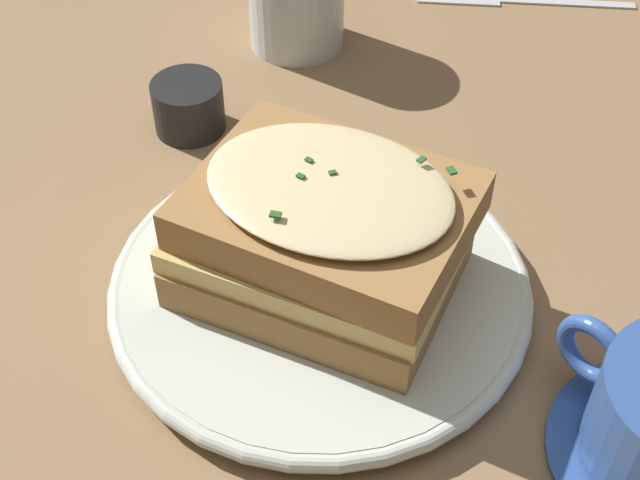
# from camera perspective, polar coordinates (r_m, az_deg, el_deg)

# --- Properties ---
(ground_plane) EXTENTS (2.40, 2.40, 0.00)m
(ground_plane) POSITION_cam_1_polar(r_m,az_deg,el_deg) (0.54, -1.79, -2.25)
(ground_plane) COLOR olive
(dinner_plate) EXTENTS (0.25, 0.25, 0.02)m
(dinner_plate) POSITION_cam_1_polar(r_m,az_deg,el_deg) (0.52, 0.00, -3.04)
(dinner_plate) COLOR silver
(dinner_plate) RESTS_ON ground_plane
(sandwich) EXTENTS (0.16, 0.18, 0.08)m
(sandwich) POSITION_cam_1_polar(r_m,az_deg,el_deg) (0.49, 0.25, 0.46)
(sandwich) COLOR #A37542
(sandwich) RESTS_ON dinner_plate
(condiment_pot) EXTENTS (0.05, 0.05, 0.04)m
(condiment_pot) POSITION_cam_1_polar(r_m,az_deg,el_deg) (0.64, -8.42, 8.47)
(condiment_pot) COLOR black
(condiment_pot) RESTS_ON ground_plane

